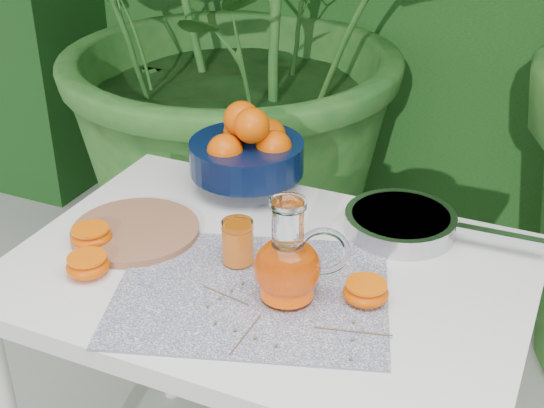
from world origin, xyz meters
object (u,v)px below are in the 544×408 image
at_px(white_table, 268,301).
at_px(cutting_board, 136,231).
at_px(fruit_bowl, 248,150).
at_px(saute_pan, 402,222).
at_px(juice_pitcher, 289,265).

relative_size(white_table, cutting_board, 3.74).
bearing_deg(white_table, fruit_bowl, 122.05).
bearing_deg(cutting_board, white_table, 0.60).
distance_m(white_table, saute_pan, 0.33).
height_order(white_table, juice_pitcher, juice_pitcher).
bearing_deg(fruit_bowl, cutting_board, -112.18).
height_order(juice_pitcher, saute_pan, juice_pitcher).
relative_size(juice_pitcher, saute_pan, 0.49).
height_order(white_table, fruit_bowl, fruit_bowl).
height_order(cutting_board, saute_pan, saute_pan).
height_order(cutting_board, fruit_bowl, fruit_bowl).
relative_size(white_table, saute_pan, 2.42).
xyz_separation_m(juice_pitcher, saute_pan, (0.12, 0.32, -0.05)).
xyz_separation_m(cutting_board, fruit_bowl, (0.12, 0.30, 0.09)).
height_order(cutting_board, juice_pitcher, juice_pitcher).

